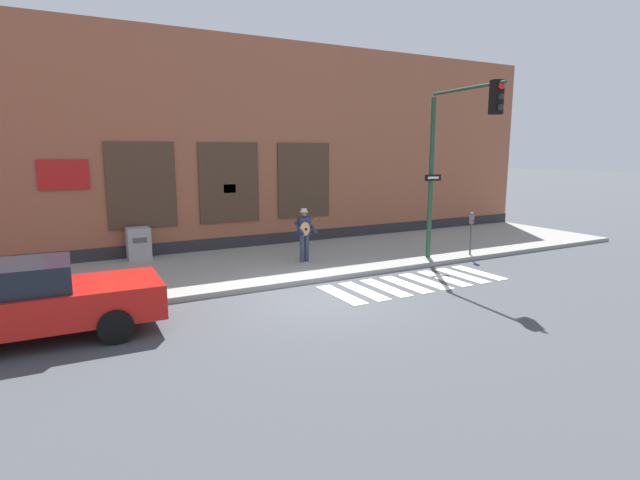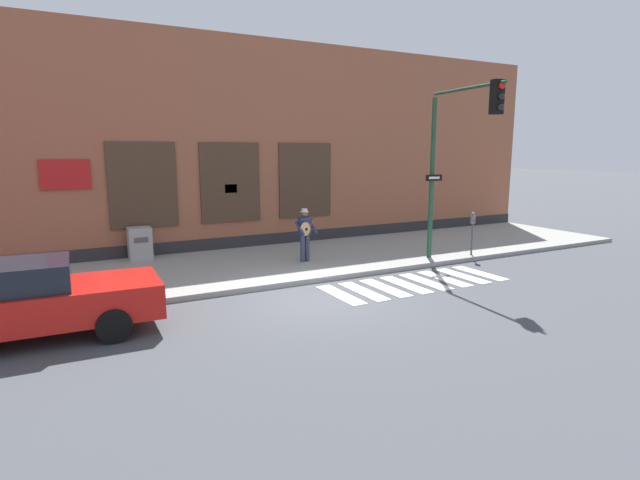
{
  "view_description": "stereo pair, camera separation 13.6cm",
  "coord_description": "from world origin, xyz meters",
  "px_view_note": "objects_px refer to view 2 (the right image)",
  "views": [
    {
      "loc": [
        -5.63,
        -10.29,
        3.59
      ],
      "look_at": [
        0.93,
        1.7,
        1.14
      ],
      "focal_mm": 28.0,
      "sensor_mm": 36.0,
      "label": 1
    },
    {
      "loc": [
        -5.51,
        -10.35,
        3.59
      ],
      "look_at": [
        0.93,
        1.7,
        1.14
      ],
      "focal_mm": 28.0,
      "sensor_mm": 36.0,
      "label": 2
    }
  ],
  "objects_px": {
    "utility_box": "(140,243)",
    "busker": "(305,232)",
    "traffic_light": "(456,144)",
    "red_car": "(30,301)",
    "parking_meter": "(473,227)"
  },
  "relations": [
    {
      "from": "utility_box",
      "to": "busker",
      "type": "bearing_deg",
      "value": -31.7
    },
    {
      "from": "traffic_light",
      "to": "utility_box",
      "type": "distance_m",
      "value": 10.29
    },
    {
      "from": "red_car",
      "to": "traffic_light",
      "type": "bearing_deg",
      "value": 3.01
    },
    {
      "from": "red_car",
      "to": "traffic_light",
      "type": "distance_m",
      "value": 11.55
    },
    {
      "from": "busker",
      "to": "utility_box",
      "type": "distance_m",
      "value": 5.33
    },
    {
      "from": "traffic_light",
      "to": "utility_box",
      "type": "relative_size",
      "value": 5.05
    },
    {
      "from": "traffic_light",
      "to": "parking_meter",
      "type": "height_order",
      "value": "traffic_light"
    },
    {
      "from": "parking_meter",
      "to": "utility_box",
      "type": "distance_m",
      "value": 10.89
    },
    {
      "from": "parking_meter",
      "to": "red_car",
      "type": "bearing_deg",
      "value": -173.79
    },
    {
      "from": "traffic_light",
      "to": "red_car",
      "type": "bearing_deg",
      "value": -176.99
    },
    {
      "from": "red_car",
      "to": "busker",
      "type": "xyz_separation_m",
      "value": [
        7.39,
        3.07,
        0.33
      ]
    },
    {
      "from": "red_car",
      "to": "busker",
      "type": "relative_size",
      "value": 2.78
    },
    {
      "from": "utility_box",
      "to": "traffic_light",
      "type": "bearing_deg",
      "value": -32.55
    },
    {
      "from": "busker",
      "to": "utility_box",
      "type": "bearing_deg",
      "value": 148.3
    },
    {
      "from": "busker",
      "to": "parking_meter",
      "type": "bearing_deg",
      "value": -17.31
    }
  ]
}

